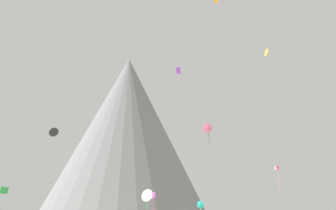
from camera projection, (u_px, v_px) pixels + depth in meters
rock_massif at (126, 147)px, 129.59m from camera, size 62.90×62.90×62.14m
kite_teal_low at (200, 206)px, 60.14m from camera, size 1.22×1.15×3.96m
kite_green_low at (4, 190)px, 43.78m from camera, size 0.92×0.38×0.91m
kite_pink_mid at (277, 169)px, 72.52m from camera, size 0.86×0.86×4.30m
kite_rainbow_mid at (208, 128)px, 86.50m from camera, size 2.20×0.73×4.91m
kite_white_low at (147, 197)px, 43.39m from camera, size 1.56×1.33×5.59m
kite_black_mid at (54, 132)px, 76.61m from camera, size 2.07×0.84×2.01m
kite_magenta_low at (153, 196)px, 68.08m from camera, size 1.20×1.22×3.60m
kite_gold_high at (266, 52)px, 62.50m from camera, size 0.64×1.06×1.38m
kite_violet_high at (178, 71)px, 90.41m from camera, size 1.21×0.67×3.98m
kite_orange_high at (216, 0)px, 62.97m from camera, size 0.78×0.30×1.33m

